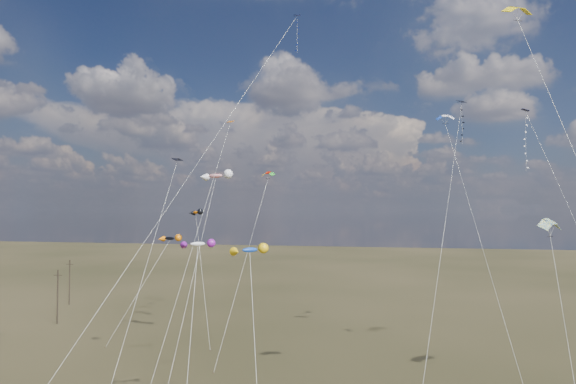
% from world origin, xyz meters
% --- Properties ---
extents(utility_pole_near, '(1.40, 0.20, 8.00)m').
position_xyz_m(utility_pole_near, '(-38.00, 30.00, 4.09)').
color(utility_pole_near, black).
rests_on(utility_pole_near, ground).
extents(utility_pole_far, '(1.40, 0.20, 8.00)m').
position_xyz_m(utility_pole_far, '(-46.00, 44.00, 4.09)').
color(utility_pole_far, black).
rests_on(utility_pole_far, ground).
extents(diamond_black_high, '(7.10, 24.30, 31.18)m').
position_xyz_m(diamond_black_high, '(19.64, 29.52, 26.58)').
color(diamond_black_high, black).
rests_on(diamond_black_high, ground).
extents(diamond_navy_tall, '(16.06, 31.83, 42.53)m').
position_xyz_m(diamond_navy_tall, '(-2.19, 23.96, 36.37)').
color(diamond_navy_tall, '#0C104C').
rests_on(diamond_navy_tall, ground).
extents(diamond_black_mid, '(1.33, 13.85, 22.49)m').
position_xyz_m(diamond_black_mid, '(-10.74, 8.92, 16.83)').
color(diamond_black_mid, black).
rests_on(diamond_black_mid, ground).
extents(diamond_navy_right, '(6.41, 17.27, 27.92)m').
position_xyz_m(diamond_navy_right, '(25.78, 20.50, 23.38)').
color(diamond_navy_right, '#131753').
rests_on(diamond_navy_right, ground).
extents(diamond_orange_center, '(1.71, 20.13, 28.77)m').
position_xyz_m(diamond_orange_center, '(-9.88, 19.46, 19.22)').
color(diamond_orange_center, '#BF5A0A').
rests_on(diamond_orange_center, ground).
extents(parafoil_yellow, '(5.22, 24.37, 33.54)m').
position_xyz_m(parafoil_yellow, '(21.46, 4.85, 32.72)').
color(parafoil_yellow, yellow).
rests_on(parafoil_yellow, ground).
extents(parafoil_blue_white, '(6.58, 17.50, 29.25)m').
position_xyz_m(parafoil_blue_white, '(17.80, 28.15, 28.50)').
color(parafoil_blue_white, blue).
rests_on(parafoil_blue_white, ground).
extents(parafoil_striped, '(3.15, 14.32, 16.67)m').
position_xyz_m(parafoil_striped, '(26.18, 15.27, 15.88)').
color(parafoil_striped, yellow).
rests_on(parafoil_striped, ground).
extents(parafoil_tricolor, '(3.19, 14.62, 22.33)m').
position_xyz_m(parafoil_tricolor, '(-4.71, 26.90, 21.65)').
color(parafoil_tricolor, gold).
rests_on(parafoil_tricolor, ground).
extents(novelty_black_orange, '(6.57, 8.30, 13.67)m').
position_xyz_m(novelty_black_orange, '(-18.59, 27.08, 13.08)').
color(novelty_black_orange, black).
rests_on(novelty_black_orange, ground).
extents(novelty_orange_black, '(7.84, 11.91, 17.15)m').
position_xyz_m(novelty_orange_black, '(-16.74, 31.77, 16.56)').
color(novelty_orange_black, orange).
rests_on(novelty_orange_black, ground).
extents(novelty_white_purple, '(4.76, 12.19, 14.59)m').
position_xyz_m(novelty_white_purple, '(-3.92, 1.60, 14.14)').
color(novelty_white_purple, white).
rests_on(novelty_white_purple, ground).
extents(novelty_redwhite_stripe, '(4.27, 16.31, 21.96)m').
position_xyz_m(novelty_redwhite_stripe, '(-10.37, 22.80, 21.24)').
color(novelty_redwhite_stripe, red).
rests_on(novelty_redwhite_stripe, ground).
extents(novelty_blue_yellow, '(4.46, 9.14, 14.69)m').
position_xyz_m(novelty_blue_yellow, '(2.24, -4.07, 14.18)').
color(novelty_blue_yellow, '#133EA8').
rests_on(novelty_blue_yellow, ground).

